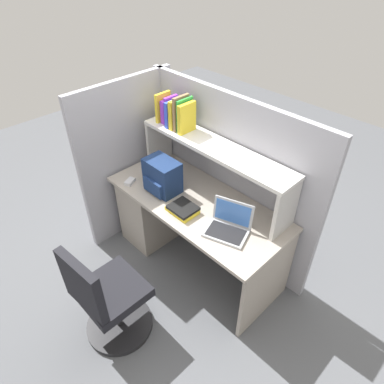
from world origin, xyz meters
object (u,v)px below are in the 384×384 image
at_px(backpack, 162,176).
at_px(paper_cup, 155,170).
at_px(laptop, 229,225).
at_px(computer_mouse, 130,182).
at_px(office_chair, 107,301).

bearing_deg(backpack, paper_cup, 156.26).
bearing_deg(laptop, paper_cup, 175.67).
distance_m(backpack, computer_mouse, 0.34).
bearing_deg(laptop, backpack, -177.76).
bearing_deg(office_chair, paper_cup, -62.69).
xyz_separation_m(laptop, computer_mouse, (-1.00, -0.17, -0.03)).
height_order(computer_mouse, office_chair, office_chair).
xyz_separation_m(laptop, backpack, (-0.73, -0.03, 0.09)).
height_order(laptop, computer_mouse, laptop).
relative_size(laptop, office_chair, 0.40).
relative_size(backpack, office_chair, 0.32).
bearing_deg(paper_cup, office_chair, -57.91).
bearing_deg(office_chair, laptop, -115.54).
bearing_deg(computer_mouse, backpack, 6.53).
distance_m(laptop, paper_cup, 0.96).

